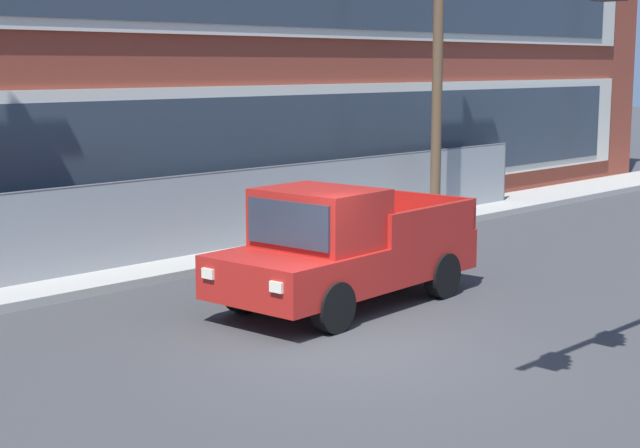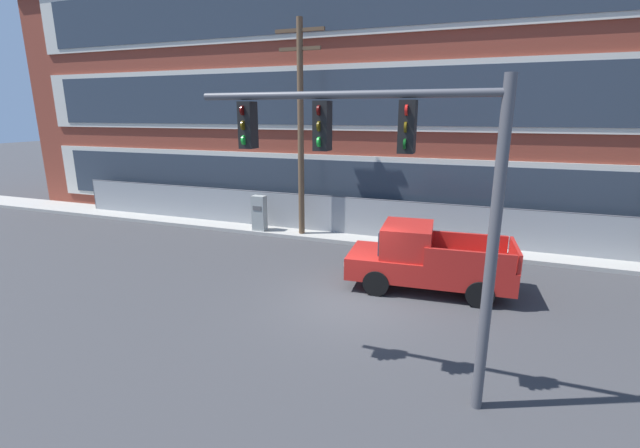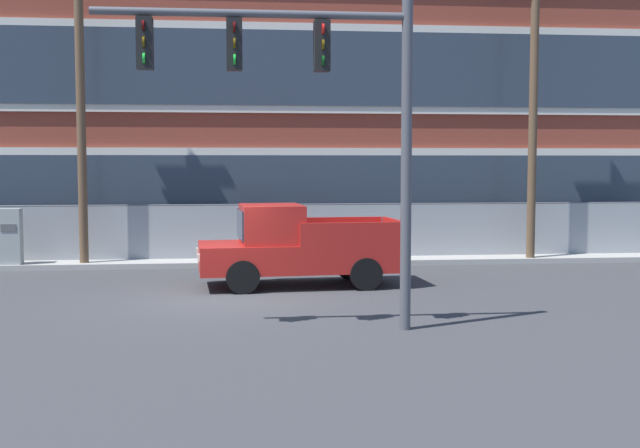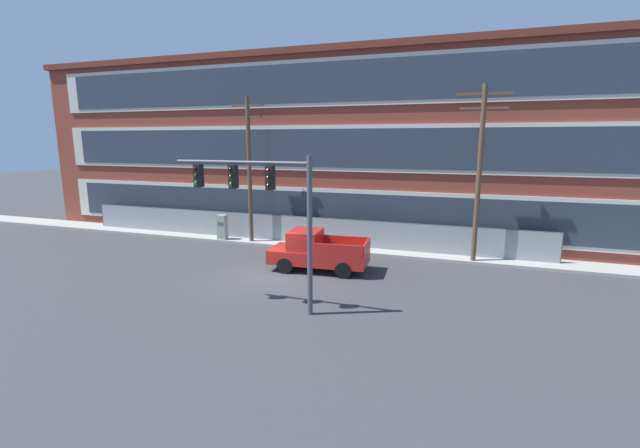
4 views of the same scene
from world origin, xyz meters
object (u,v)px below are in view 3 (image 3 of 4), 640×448
at_px(pickup_truck_red, 294,248).
at_px(utility_pole_midblock, 533,93).
at_px(electrical_cabinet, 11,239).
at_px(traffic_signal_mast, 308,89).
at_px(utility_pole_near_corner, 81,97).

relative_size(pickup_truck_red, utility_pole_midblock, 0.55).
distance_m(pickup_truck_red, electrical_cabinet, 8.85).
xyz_separation_m(utility_pole_midblock, electrical_cabinet, (-15.57, -0.00, -4.32)).
xyz_separation_m(traffic_signal_mast, electrical_cabinet, (-7.77, 9.37, -3.54)).
relative_size(traffic_signal_mast, utility_pole_near_corner, 0.66).
bearing_deg(electrical_cabinet, pickup_truck_red, -26.30).
height_order(traffic_signal_mast, pickup_truck_red, traffic_signal_mast).
relative_size(traffic_signal_mast, pickup_truck_red, 1.17).
bearing_deg(traffic_signal_mast, utility_pole_near_corner, 120.99).
bearing_deg(traffic_signal_mast, pickup_truck_red, 88.32).
height_order(pickup_truck_red, utility_pole_midblock, utility_pole_midblock).
height_order(traffic_signal_mast, utility_pole_near_corner, utility_pole_near_corner).
bearing_deg(utility_pole_midblock, electrical_cabinet, -179.98).
relative_size(pickup_truck_red, utility_pole_near_corner, 0.56).
xyz_separation_m(traffic_signal_mast, utility_pole_midblock, (7.80, 9.38, 0.79)).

